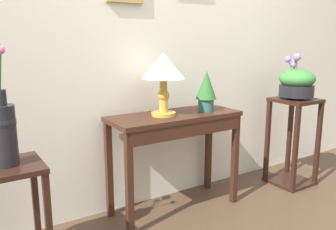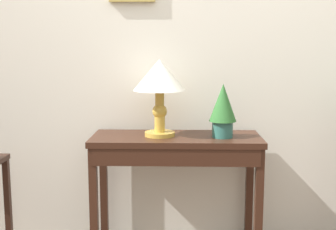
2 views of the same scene
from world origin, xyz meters
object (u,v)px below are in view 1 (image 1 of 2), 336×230
at_px(table_lamp, 163,70).
at_px(flower_vase_tall_left, 4,126).
at_px(planter_bowl_wide_right, 297,83).
at_px(pedestal_stand_left, 13,220).
at_px(pedestal_stand_right, 292,142).
at_px(console_table, 176,131).
at_px(potted_plant_on_console, 206,89).

relative_size(table_lamp, flower_vase_tall_left, 0.68).
bearing_deg(flower_vase_tall_left, planter_bowl_wide_right, 0.25).
bearing_deg(flower_vase_tall_left, pedestal_stand_left, -73.49).
height_order(table_lamp, planter_bowl_wide_right, table_lamp).
distance_m(pedestal_stand_right, planter_bowl_wide_right, 0.54).
height_order(console_table, pedestal_stand_right, pedestal_stand_right).
bearing_deg(console_table, flower_vase_tall_left, -173.27).
bearing_deg(pedestal_stand_left, table_lamp, 8.56).
distance_m(flower_vase_tall_left, pedestal_stand_right, 2.44).
distance_m(table_lamp, flower_vase_tall_left, 1.13).
distance_m(pedestal_stand_left, pedestal_stand_right, 2.40).
bearing_deg(planter_bowl_wide_right, pedestal_stand_right, -34.02).
height_order(flower_vase_tall_left, planter_bowl_wide_right, flower_vase_tall_left).
distance_m(pedestal_stand_left, planter_bowl_wide_right, 2.47).
distance_m(potted_plant_on_console, pedestal_stand_right, 1.08).
distance_m(console_table, pedestal_stand_right, 1.23).
distance_m(console_table, planter_bowl_wide_right, 1.24).
xyz_separation_m(pedestal_stand_left, flower_vase_tall_left, (-0.00, 0.00, 0.55)).
xyz_separation_m(table_lamp, pedestal_stand_right, (1.30, -0.15, -0.70)).
relative_size(table_lamp, planter_bowl_wide_right, 1.14).
distance_m(console_table, pedestal_stand_left, 1.25).
xyz_separation_m(pedestal_stand_right, planter_bowl_wide_right, (-0.00, 0.00, 0.54)).
height_order(potted_plant_on_console, planter_bowl_wide_right, planter_bowl_wide_right).
bearing_deg(planter_bowl_wide_right, table_lamp, 173.26).
relative_size(console_table, pedestal_stand_left, 1.55).
relative_size(potted_plant_on_console, pedestal_stand_right, 0.39).
bearing_deg(pedestal_stand_right, planter_bowl_wide_right, 145.98).
xyz_separation_m(pedestal_stand_left, planter_bowl_wide_right, (2.39, 0.01, 0.62)).
height_order(potted_plant_on_console, flower_vase_tall_left, flower_vase_tall_left).
distance_m(table_lamp, pedestal_stand_right, 1.48).
bearing_deg(potted_plant_on_console, planter_bowl_wide_right, -7.49).
relative_size(potted_plant_on_console, planter_bowl_wide_right, 0.79).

